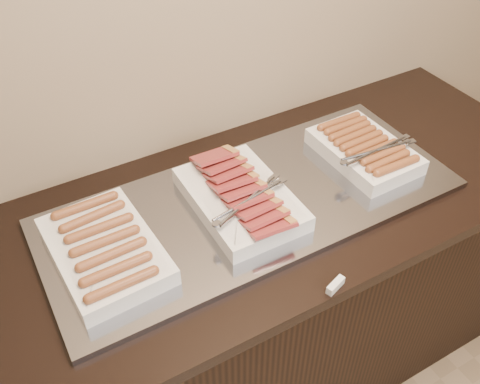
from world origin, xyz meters
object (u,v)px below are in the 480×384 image
warming_tray (252,203)px  dish_right (365,149)px  dish_center (241,197)px  counter (246,302)px  dish_left (105,249)px

warming_tray → dish_right: bearing=-0.6°
warming_tray → dish_right: 0.41m
dish_center → counter: bearing=9.3°
warming_tray → dish_center: size_ratio=3.01×
counter → warming_tray: size_ratio=1.72×
counter → dish_center: bearing=-171.2°
dish_left → dish_right: bearing=-3.3°
counter → warming_tray: bearing=0.0°
counter → warming_tray: (0.02, 0.00, 0.46)m
dish_left → dish_right: (0.84, -0.00, 0.00)m
warming_tray → dish_center: (-0.04, -0.00, 0.04)m
dish_left → dish_center: 0.39m
dish_left → dish_right: dish_right is taller
counter → dish_left: dish_left is taller
counter → dish_right: dish_right is taller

